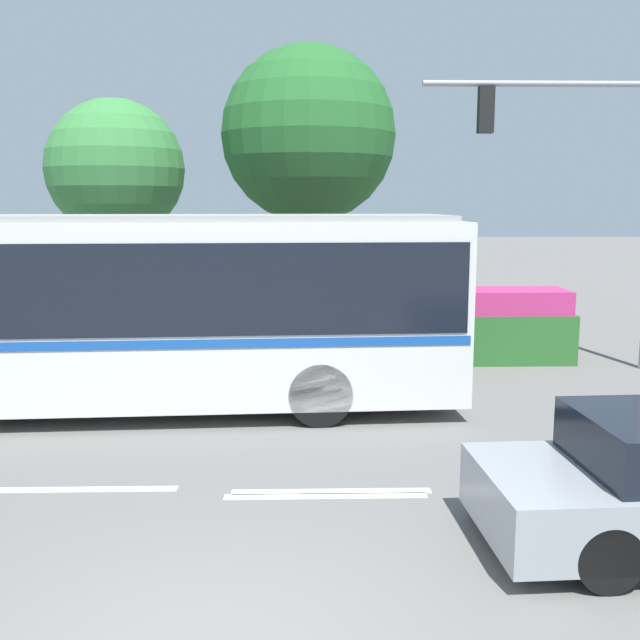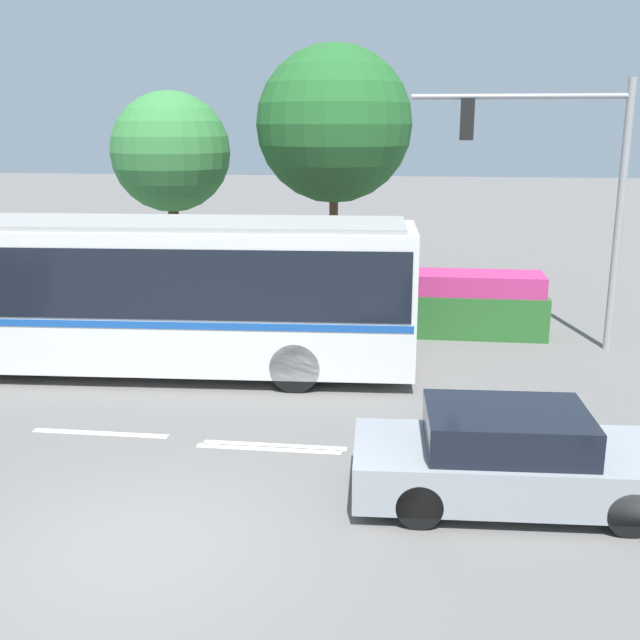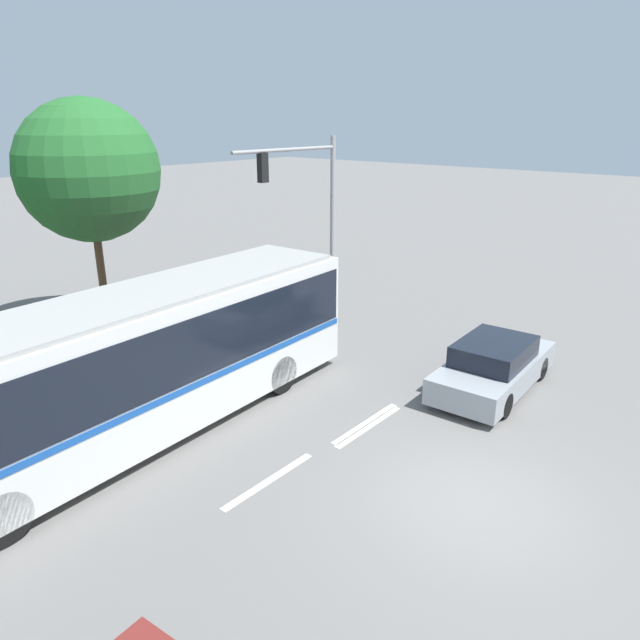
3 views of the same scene
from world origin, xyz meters
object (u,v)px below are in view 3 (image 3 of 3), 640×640
(street_tree_centre, at_px, (88,171))
(traffic_light_pole, at_px, (312,199))
(city_bus, at_px, (143,356))
(sedan_foreground, at_px, (494,366))

(street_tree_centre, bearing_deg, traffic_light_pole, -36.24)
(traffic_light_pole, bearing_deg, city_bus, 17.76)
(sedan_foreground, distance_m, street_tree_centre, 13.55)
(city_bus, relative_size, street_tree_centre, 1.55)
(sedan_foreground, height_order, traffic_light_pole, traffic_light_pole)
(city_bus, height_order, street_tree_centre, street_tree_centre)
(traffic_light_pole, bearing_deg, sedan_foreground, 75.65)
(sedan_foreground, xyz_separation_m, traffic_light_pole, (2.03, 7.94, 3.39))
(traffic_light_pole, bearing_deg, street_tree_centre, -36.24)
(city_bus, distance_m, sedan_foreground, 8.73)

